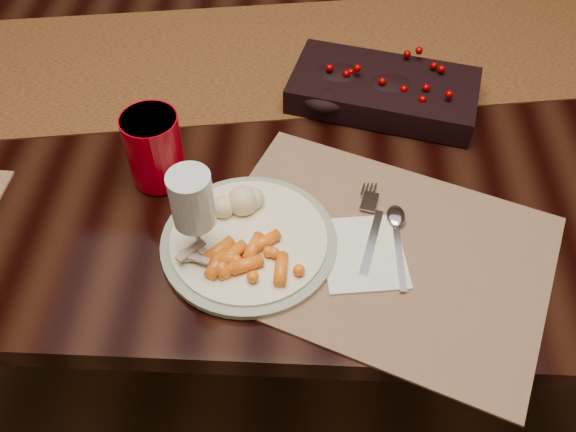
{
  "coord_description": "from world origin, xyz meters",
  "views": [
    {
      "loc": [
        0.06,
        -0.86,
        1.47
      ],
      "look_at": [
        0.03,
        -0.29,
        0.8
      ],
      "focal_mm": 38.0,
      "sensor_mm": 36.0,
      "label": 1
    }
  ],
  "objects_px": {
    "dining_table": "(280,239)",
    "dinner_plate": "(249,241)",
    "red_cup": "(155,149)",
    "wine_glass": "(195,219)",
    "baby_carrots": "(253,256)",
    "napkin": "(363,253)",
    "placemat_main": "(378,252)",
    "turkey_shreds": "(199,258)",
    "mashed_potatoes": "(238,200)",
    "centerpiece": "(384,87)"
  },
  "relations": [
    {
      "from": "dinner_plate",
      "to": "napkin",
      "type": "height_order",
      "value": "dinner_plate"
    },
    {
      "from": "dining_table",
      "to": "mashed_potatoes",
      "type": "height_order",
      "value": "mashed_potatoes"
    },
    {
      "from": "napkin",
      "to": "wine_glass",
      "type": "distance_m",
      "value": 0.25
    },
    {
      "from": "napkin",
      "to": "red_cup",
      "type": "height_order",
      "value": "red_cup"
    },
    {
      "from": "red_cup",
      "to": "turkey_shreds",
      "type": "bearing_deg",
      "value": -63.32
    },
    {
      "from": "dinner_plate",
      "to": "dining_table",
      "type": "bearing_deg",
      "value": 85.16
    },
    {
      "from": "baby_carrots",
      "to": "napkin",
      "type": "distance_m",
      "value": 0.16
    },
    {
      "from": "mashed_potatoes",
      "to": "turkey_shreds",
      "type": "xyz_separation_m",
      "value": [
        -0.05,
        -0.1,
        -0.01
      ]
    },
    {
      "from": "mashed_potatoes",
      "to": "red_cup",
      "type": "distance_m",
      "value": 0.16
    },
    {
      "from": "mashed_potatoes",
      "to": "red_cup",
      "type": "xyz_separation_m",
      "value": [
        -0.14,
        0.08,
        0.02
      ]
    },
    {
      "from": "placemat_main",
      "to": "dinner_plate",
      "type": "relative_size",
      "value": 1.86
    },
    {
      "from": "napkin",
      "to": "red_cup",
      "type": "xyz_separation_m",
      "value": [
        -0.33,
        0.15,
        0.06
      ]
    },
    {
      "from": "turkey_shreds",
      "to": "wine_glass",
      "type": "bearing_deg",
      "value": 94.4
    },
    {
      "from": "dinner_plate",
      "to": "turkey_shreds",
      "type": "distance_m",
      "value": 0.08
    },
    {
      "from": "baby_carrots",
      "to": "dinner_plate",
      "type": "bearing_deg",
      "value": 104.68
    },
    {
      "from": "placemat_main",
      "to": "red_cup",
      "type": "height_order",
      "value": "red_cup"
    },
    {
      "from": "placemat_main",
      "to": "wine_glass",
      "type": "relative_size",
      "value": 2.95
    },
    {
      "from": "napkin",
      "to": "red_cup",
      "type": "distance_m",
      "value": 0.36
    },
    {
      "from": "baby_carrots",
      "to": "centerpiece",
      "type": "bearing_deg",
      "value": 62.04
    },
    {
      "from": "dining_table",
      "to": "dinner_plate",
      "type": "distance_m",
      "value": 0.5
    },
    {
      "from": "napkin",
      "to": "wine_glass",
      "type": "xyz_separation_m",
      "value": [
        -0.24,
        -0.01,
        0.08
      ]
    },
    {
      "from": "baby_carrots",
      "to": "mashed_potatoes",
      "type": "relative_size",
      "value": 1.48
    },
    {
      "from": "placemat_main",
      "to": "baby_carrots",
      "type": "xyz_separation_m",
      "value": [
        -0.18,
        -0.04,
        0.03
      ]
    },
    {
      "from": "wine_glass",
      "to": "red_cup",
      "type": "bearing_deg",
      "value": 119.73
    },
    {
      "from": "dinner_plate",
      "to": "mashed_potatoes",
      "type": "height_order",
      "value": "mashed_potatoes"
    },
    {
      "from": "centerpiece",
      "to": "napkin",
      "type": "bearing_deg",
      "value": -97.48
    },
    {
      "from": "dining_table",
      "to": "placemat_main",
      "type": "xyz_separation_m",
      "value": [
        0.17,
        -0.32,
        0.38
      ]
    },
    {
      "from": "placemat_main",
      "to": "napkin",
      "type": "relative_size",
      "value": 3.56
    },
    {
      "from": "placemat_main",
      "to": "turkey_shreds",
      "type": "xyz_separation_m",
      "value": [
        -0.26,
        -0.04,
        0.02
      ]
    },
    {
      "from": "dinner_plate",
      "to": "centerpiece",
      "type": "bearing_deg",
      "value": 57.93
    },
    {
      "from": "mashed_potatoes",
      "to": "napkin",
      "type": "relative_size",
      "value": 0.59
    },
    {
      "from": "baby_carrots",
      "to": "napkin",
      "type": "relative_size",
      "value": 0.87
    },
    {
      "from": "wine_glass",
      "to": "dinner_plate",
      "type": "bearing_deg",
      "value": 16.42
    },
    {
      "from": "dinner_plate",
      "to": "turkey_shreds",
      "type": "xyz_separation_m",
      "value": [
        -0.07,
        -0.05,
        0.02
      ]
    },
    {
      "from": "centerpiece",
      "to": "placemat_main",
      "type": "xyz_separation_m",
      "value": [
        -0.02,
        -0.35,
        -0.03
      ]
    },
    {
      "from": "centerpiece",
      "to": "baby_carrots",
      "type": "bearing_deg",
      "value": -117.96
    },
    {
      "from": "turkey_shreds",
      "to": "red_cup",
      "type": "relative_size",
      "value": 0.52
    },
    {
      "from": "placemat_main",
      "to": "mashed_potatoes",
      "type": "height_order",
      "value": "mashed_potatoes"
    },
    {
      "from": "dining_table",
      "to": "dinner_plate",
      "type": "height_order",
      "value": "dinner_plate"
    },
    {
      "from": "centerpiece",
      "to": "mashed_potatoes",
      "type": "xyz_separation_m",
      "value": [
        -0.24,
        -0.29,
        0.01
      ]
    },
    {
      "from": "turkey_shreds",
      "to": "mashed_potatoes",
      "type": "bearing_deg",
      "value": 64.69
    },
    {
      "from": "placemat_main",
      "to": "centerpiece",
      "type": "bearing_deg",
      "value": 107.72
    },
    {
      "from": "placemat_main",
      "to": "napkin",
      "type": "distance_m",
      "value": 0.02
    },
    {
      "from": "wine_glass",
      "to": "baby_carrots",
      "type": "bearing_deg",
      "value": -15.03
    },
    {
      "from": "centerpiece",
      "to": "dinner_plate",
      "type": "distance_m",
      "value": 0.41
    },
    {
      "from": "turkey_shreds",
      "to": "dining_table",
      "type": "bearing_deg",
      "value": 75.34
    },
    {
      "from": "wine_glass",
      "to": "placemat_main",
      "type": "bearing_deg",
      "value": 3.44
    },
    {
      "from": "dining_table",
      "to": "turkey_shreds",
      "type": "height_order",
      "value": "turkey_shreds"
    },
    {
      "from": "centerpiece",
      "to": "baby_carrots",
      "type": "relative_size",
      "value": 2.79
    },
    {
      "from": "red_cup",
      "to": "wine_glass",
      "type": "relative_size",
      "value": 0.74
    }
  ]
}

